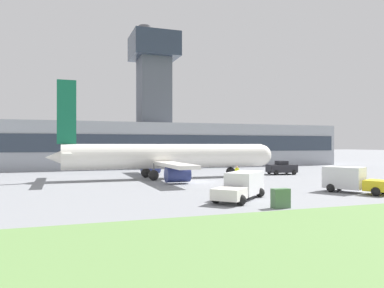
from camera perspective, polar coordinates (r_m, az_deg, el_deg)
The scene contains 9 objects.
ground_plane at distance 39.74m, azimuth 0.82°, elevation -5.78°, with size 400.00×400.00×0.00m, color gray.
terminal_building at distance 68.25m, azimuth -7.61°, elevation 0.62°, with size 73.06×14.97×24.04m.
smokestack_left at distance 102.99m, azimuth -7.25°, elevation 7.86°, with size 3.28×3.28×36.03m.
airplane at distance 43.64m, azimuth -3.99°, elevation -1.97°, with size 26.97×21.77×10.86m.
pushback_tug at distance 50.88m, azimuth 13.49°, elevation -3.61°, with size 3.86×3.01×1.79m.
baggage_truck at distance 33.54m, azimuth 23.13°, elevation -5.08°, with size 3.98×5.32×2.09m.
fuel_truck at distance 27.42m, azimuth 7.55°, elevation -6.33°, with size 5.70×5.59×1.93m.
ground_crew_person at distance 36.95m, azimuth 6.85°, elevation -4.72°, with size 0.47×0.47×1.88m.
utility_cabinet at distance 24.14m, azimuth 13.35°, elevation -8.06°, with size 1.12×0.57×1.21m.
Camera 1 is at (-13.60, -37.13, 3.97)m, focal length 35.00 mm.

